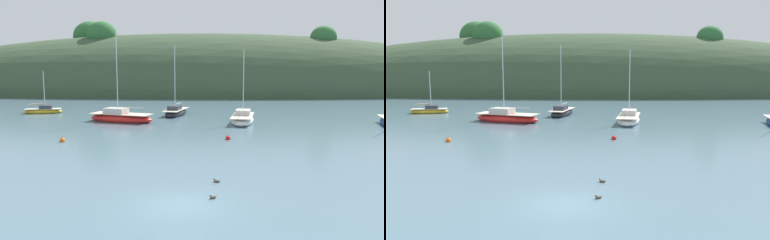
% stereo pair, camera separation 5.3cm
% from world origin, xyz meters
% --- Properties ---
extents(ground_plane, '(400.00, 400.00, 0.00)m').
position_xyz_m(ground_plane, '(0.00, 0.00, 0.00)').
color(ground_plane, slate).
extents(far_shoreline_hill, '(150.00, 36.00, 29.60)m').
position_xyz_m(far_shoreline_hill, '(-0.04, 73.93, 0.08)').
color(far_shoreline_hill, '#384C33').
rests_on(far_shoreline_hill, ground).
extents(sailboat_red_portside, '(5.17, 2.57, 5.74)m').
position_xyz_m(sailboat_red_portside, '(-20.21, 34.61, 0.32)').
color(sailboat_red_portside, gold).
rests_on(sailboat_red_portside, ground).
extents(sailboat_yellow_far, '(8.19, 4.98, 10.29)m').
position_xyz_m(sailboat_yellow_far, '(-8.31, 27.05, 0.46)').
color(sailboat_yellow_far, red).
rests_on(sailboat_yellow_far, ground).
extents(sailboat_blue_center, '(3.52, 6.61, 9.02)m').
position_xyz_m(sailboat_blue_center, '(-2.44, 32.96, 0.39)').
color(sailboat_blue_center, '#232328').
rests_on(sailboat_blue_center, ground).
extents(sailboat_white_near, '(3.63, 7.42, 8.32)m').
position_xyz_m(sailboat_white_near, '(5.47, 26.48, 0.42)').
color(sailboat_white_near, white).
rests_on(sailboat_white_near, ground).
extents(mooring_buoy_inner, '(0.44, 0.44, 0.54)m').
position_xyz_m(mooring_buoy_inner, '(3.22, 16.49, 0.12)').
color(mooring_buoy_inner, red).
rests_on(mooring_buoy_inner, ground).
extents(mooring_buoy_channel, '(0.44, 0.44, 0.54)m').
position_xyz_m(mooring_buoy_channel, '(-10.82, 15.06, 0.12)').
color(mooring_buoy_channel, orange).
rests_on(mooring_buoy_channel, ground).
extents(duck_straggler, '(0.43, 0.24, 0.24)m').
position_xyz_m(duck_straggler, '(1.80, 3.69, 0.05)').
color(duck_straggler, '#473828').
rests_on(duck_straggler, ground).
extents(duck_lone_left, '(0.39, 0.34, 0.24)m').
position_xyz_m(duck_lone_left, '(1.52, 0.96, 0.05)').
color(duck_lone_left, '#473828').
rests_on(duck_lone_left, ground).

